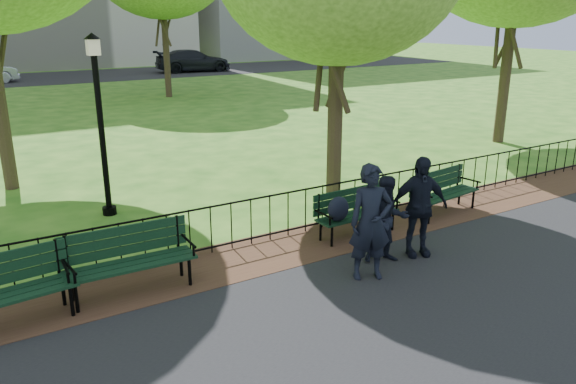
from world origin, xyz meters
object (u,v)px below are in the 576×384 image
park_bench_left_a (128,253)px  person_mid (387,220)px  person_right (419,207)px  sedan_dark (193,61)px  park_bench_main (347,208)px  person_left (371,222)px  lamppost (100,120)px  park_bench_right_a (442,188)px

park_bench_left_a → person_mid: bearing=-15.5°
park_bench_left_a → person_right: 4.90m
person_mid → sedan_dark: 35.45m
park_bench_main → person_left: size_ratio=0.93×
park_bench_main → sedan_dark: 34.31m
lamppost → person_left: 6.07m
lamppost → park_bench_left_a: bearing=-99.9°
park_bench_left_a → sedan_dark: 35.73m
park_bench_right_a → person_right: person_right is taller
park_bench_main → park_bench_left_a: (-4.11, 0.05, 0.01)m
person_mid → person_right: (0.65, -0.06, 0.13)m
park_bench_main → person_right: bearing=-65.6°
park_bench_main → lamppost: size_ratio=0.47×
park_bench_left_a → lamppost: bearing=81.6°
person_left → sedan_dark: person_left is taller
person_mid → park_bench_left_a: bearing=-175.2°
person_mid → sedan_dark: size_ratio=0.27×
sedan_dark → person_mid: bearing=168.9°
person_left → sedan_dark: (11.11, 34.20, -0.13)m
park_bench_main → park_bench_right_a: bearing=0.8°
person_right → sedan_dark: bearing=94.4°
person_mid → sedan_dark: sedan_dark is taller
person_mid → lamppost: bearing=146.4°
park_bench_main → person_left: person_left is taller
sedan_dark → park_bench_left_a: bearing=162.1°
park_bench_main → park_bench_left_a: 4.12m
person_left → park_bench_main: bearing=88.2°
park_bench_main → person_left: (-0.70, -1.51, 0.33)m
park_bench_right_a → sedan_dark: sedan_dark is taller
person_left → person_right: (1.30, 0.27, -0.05)m
park_bench_left_a → person_left: size_ratio=1.04×
person_right → sedan_dark: (9.81, 33.93, -0.08)m
lamppost → sedan_dark: lamppost is taller
person_mid → person_right: size_ratio=0.85×
person_mid → person_right: 0.67m
lamppost → sedan_dark: 32.10m
park_bench_main → person_right: (0.60, -1.24, 0.28)m
person_left → lamppost: bearing=140.6°
park_bench_right_a → lamppost: 7.26m
lamppost → person_left: bearing=-62.3°
park_bench_left_a → person_mid: size_ratio=1.29×
park_bench_left_a → person_right: size_ratio=1.10×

